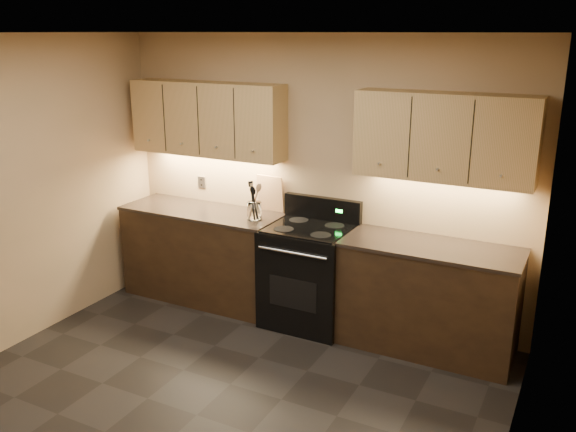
{
  "coord_description": "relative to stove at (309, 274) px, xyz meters",
  "views": [
    {
      "loc": [
        2.28,
        -3.01,
        2.61
      ],
      "look_at": [
        -0.02,
        1.45,
        1.08
      ],
      "focal_mm": 38.0,
      "sensor_mm": 36.0,
      "label": 1
    }
  ],
  "objects": [
    {
      "name": "upper_cab_right",
      "position": [
        1.1,
        0.17,
        1.32
      ],
      "size": [
        1.44,
        0.3,
        0.7
      ],
      "primitive_type": "cube",
      "color": "tan",
      "rests_on": "wall_back"
    },
    {
      "name": "floor",
      "position": [
        -0.08,
        -1.68,
        -0.48
      ],
      "size": [
        4.0,
        4.0,
        0.0
      ],
      "primitive_type": "plane",
      "color": "black",
      "rests_on": "ground"
    },
    {
      "name": "counter_right",
      "position": [
        1.1,
        0.02,
        -0.01
      ],
      "size": [
        1.46,
        0.62,
        0.93
      ],
      "color": "black",
      "rests_on": "ground"
    },
    {
      "name": "wall_back",
      "position": [
        -0.08,
        0.32,
        0.82
      ],
      "size": [
        4.0,
        0.04,
        2.6
      ],
      "primitive_type": "cube",
      "color": "tan",
      "rests_on": "ground"
    },
    {
      "name": "utensil_crock",
      "position": [
        -0.56,
        -0.02,
        0.53
      ],
      "size": [
        0.17,
        0.17,
        0.17
      ],
      "color": "white",
      "rests_on": "counter_left"
    },
    {
      "name": "upper_cab_left",
      "position": [
        -1.18,
        0.17,
        1.32
      ],
      "size": [
        1.6,
        0.3,
        0.7
      ],
      "primitive_type": "cube",
      "color": "tan",
      "rests_on": "wall_back"
    },
    {
      "name": "cutting_board",
      "position": [
        -0.56,
        0.29,
        0.63
      ],
      "size": [
        0.28,
        0.07,
        0.36
      ],
      "primitive_type": "cube",
      "rotation": [
        0.11,
        0.0,
        -0.06
      ],
      "color": "tan",
      "rests_on": "counter_left"
    },
    {
      "name": "wooden_spoon",
      "position": [
        -0.59,
        -0.03,
        0.63
      ],
      "size": [
        0.13,
        0.1,
        0.34
      ],
      "primitive_type": null,
      "rotation": [
        -0.12,
        0.24,
        0.06
      ],
      "color": "tan",
      "rests_on": "utensil_crock"
    },
    {
      "name": "outlet_plate",
      "position": [
        -1.38,
        0.31,
        0.64
      ],
      "size": [
        0.08,
        0.01,
        0.12
      ],
      "primitive_type": "cube",
      "color": "#B2B5BA",
      "rests_on": "wall_back"
    },
    {
      "name": "counter_left",
      "position": [
        -1.18,
        0.02,
        -0.01
      ],
      "size": [
        1.62,
        0.62,
        0.93
      ],
      "color": "black",
      "rests_on": "ground"
    },
    {
      "name": "ceiling",
      "position": [
        -0.08,
        -1.68,
        2.12
      ],
      "size": [
        4.0,
        4.0,
        0.0
      ],
      "primitive_type": "plane",
      "rotation": [
        3.14,
        0.0,
        0.0
      ],
      "color": "silver",
      "rests_on": "wall_back"
    },
    {
      "name": "stove",
      "position": [
        0.0,
        0.0,
        0.0
      ],
      "size": [
        0.76,
        0.68,
        1.14
      ],
      "color": "black",
      "rests_on": "ground"
    },
    {
      "name": "steel_spatula",
      "position": [
        -0.52,
        -0.0,
        0.64
      ],
      "size": [
        0.18,
        0.11,
        0.35
      ],
      "primitive_type": null,
      "rotation": [
        0.05,
        -0.23,
        -0.29
      ],
      "color": "silver",
      "rests_on": "utensil_crock"
    },
    {
      "name": "wall_right",
      "position": [
        1.92,
        -1.68,
        0.82
      ],
      "size": [
        0.04,
        4.0,
        2.6
      ],
      "primitive_type": "cube",
      "color": "tan",
      "rests_on": "ground"
    },
    {
      "name": "black_turner",
      "position": [
        -0.54,
        -0.04,
        0.65
      ],
      "size": [
        0.18,
        0.17,
        0.38
      ],
      "primitive_type": null,
      "rotation": [
        -0.27,
        -0.15,
        0.37
      ],
      "color": "black",
      "rests_on": "utensil_crock"
    },
    {
      "name": "black_spoon",
      "position": [
        -0.55,
        0.0,
        0.63
      ],
      "size": [
        0.08,
        0.14,
        0.32
      ],
      "primitive_type": null,
      "rotation": [
        0.26,
        0.05,
        -0.06
      ],
      "color": "black",
      "rests_on": "utensil_crock"
    }
  ]
}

